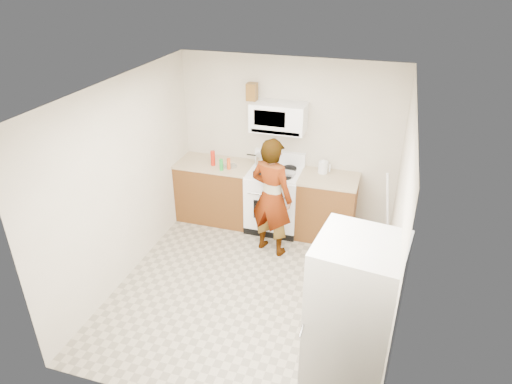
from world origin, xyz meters
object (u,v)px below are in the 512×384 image
at_px(gas_range, 275,198).
at_px(microwave, 279,117).
at_px(fridge, 352,324).
at_px(kettle, 323,167).
at_px(person, 272,197).
at_px(saucepan, 264,159).

height_order(gas_range, microwave, microwave).
height_order(fridge, kettle, fridge).
bearing_deg(microwave, fridge, -63.46).
relative_size(person, kettle, 9.92).
bearing_deg(microwave, person, -81.10).
bearing_deg(person, saucepan, -50.34).
bearing_deg(person, kettle, -109.31).
distance_m(gas_range, saucepan, 0.60).
height_order(person, saucepan, person).
bearing_deg(kettle, fridge, -54.45).
distance_m(gas_range, person, 0.71).
xyz_separation_m(microwave, saucepan, (-0.21, 0.04, -0.68)).
height_order(gas_range, kettle, gas_range).
bearing_deg(kettle, saucepan, -160.73).
distance_m(fridge, saucepan, 3.29).
distance_m(person, kettle, 0.95).
distance_m(kettle, saucepan, 0.88).
height_order(microwave, fridge, microwave).
relative_size(kettle, saucepan, 0.68).
distance_m(microwave, person, 1.14).
xyz_separation_m(gas_range, kettle, (0.67, 0.14, 0.53)).
distance_m(microwave, fridge, 3.26).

